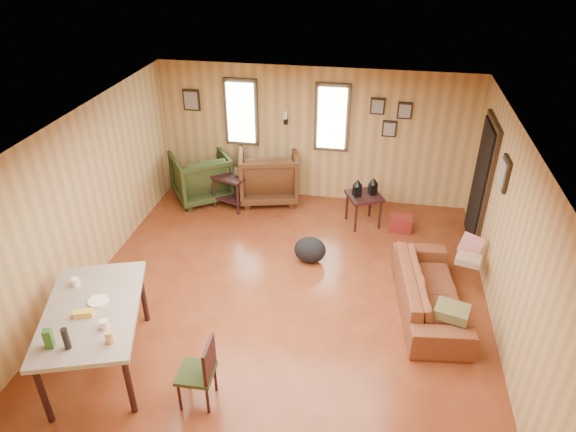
% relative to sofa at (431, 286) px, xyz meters
% --- Properties ---
extents(room, '(5.54, 6.04, 2.44)m').
position_rel_sofa_xyz_m(room, '(-1.78, 0.18, 0.82)').
color(room, brown).
rests_on(room, ground).
extents(sofa, '(0.79, 2.01, 0.77)m').
position_rel_sofa_xyz_m(sofa, '(0.00, 0.00, 0.00)').
color(sofa, brown).
rests_on(sofa, ground).
extents(recliner_brown, '(1.23, 1.18, 1.06)m').
position_rel_sofa_xyz_m(recliner_brown, '(-2.74, 2.68, 0.15)').
color(recliner_brown, '#472915').
rests_on(recliner_brown, ground).
extents(recliner_green, '(1.28, 1.26, 0.97)m').
position_rel_sofa_xyz_m(recliner_green, '(-3.94, 2.46, 0.10)').
color(recliner_green, '#293417').
rests_on(recliner_green, ground).
extents(end_table, '(0.76, 0.73, 0.78)m').
position_rel_sofa_xyz_m(end_table, '(-3.30, 2.28, 0.05)').
color(end_table, black).
rests_on(end_table, ground).
extents(side_table, '(0.70, 0.70, 0.85)m').
position_rel_sofa_xyz_m(side_table, '(-0.98, 2.05, 0.20)').
color(side_table, black).
rests_on(side_table, ground).
extents(cooler, '(0.37, 0.27, 0.26)m').
position_rel_sofa_xyz_m(cooler, '(-0.35, 1.95, -0.25)').
color(cooler, maroon).
rests_on(cooler, ground).
extents(backpack, '(0.58, 0.51, 0.41)m').
position_rel_sofa_xyz_m(backpack, '(-1.70, 0.80, -0.18)').
color(backpack, black).
rests_on(backpack, ground).
extents(sofa_pillows, '(0.77, 1.68, 0.34)m').
position_rel_sofa_xyz_m(sofa_pillows, '(0.37, 0.05, 0.12)').
color(sofa_pillows, brown).
rests_on(sofa_pillows, sofa).
extents(dining_table, '(1.47, 1.89, 1.09)m').
position_rel_sofa_xyz_m(dining_table, '(-3.76, -1.71, 0.39)').
color(dining_table, gray).
rests_on(dining_table, ground).
extents(dining_chair, '(0.39, 0.39, 0.83)m').
position_rel_sofa_xyz_m(dining_chair, '(-2.45, -1.97, 0.08)').
color(dining_chair, '#293417').
rests_on(dining_chair, ground).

